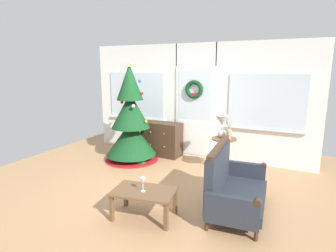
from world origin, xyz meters
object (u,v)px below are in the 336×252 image
object	(u,v)px
dresser_cabinet	(162,139)
side_table	(224,148)
christmas_tree	(131,124)
flower_vase	(229,134)
coffee_table	(144,194)
gift_box	(141,160)
settee_sofa	(231,185)
wine_glass	(143,181)
table_lamp	(222,123)

from	to	relation	value
dresser_cabinet	side_table	bearing A→B (deg)	-14.87
christmas_tree	flower_vase	distance (m)	2.13
christmas_tree	coffee_table	distance (m)	2.55
dresser_cabinet	side_table	xyz separation A→B (m)	(1.57, -0.42, 0.09)
christmas_tree	dresser_cabinet	bearing A→B (deg)	52.18
gift_box	flower_vase	bearing A→B (deg)	8.94
christmas_tree	flower_vase	bearing A→B (deg)	3.21
dresser_cabinet	settee_sofa	size ratio (longest dim) A/B	0.64
christmas_tree	coffee_table	world-z (taller)	christmas_tree
wine_glass	settee_sofa	bearing A→B (deg)	35.93
christmas_tree	dresser_cabinet	distance (m)	0.86
flower_vase	wine_glass	xyz separation A→B (m)	(-0.62, -2.16, -0.26)
christmas_tree	settee_sofa	world-z (taller)	christmas_tree
flower_vase	coffee_table	world-z (taller)	flower_vase
dresser_cabinet	table_lamp	bearing A→B (deg)	-14.01
christmas_tree	side_table	xyz separation A→B (m)	(2.03, 0.18, -0.33)
coffee_table	wine_glass	size ratio (longest dim) A/B	4.67
side_table	gift_box	world-z (taller)	side_table
table_lamp	wine_glass	xyz separation A→B (m)	(-0.46, -2.26, -0.42)
settee_sofa	coffee_table	distance (m)	1.24
side_table	coffee_table	world-z (taller)	side_table
christmas_tree	side_table	world-z (taller)	christmas_tree
christmas_tree	gift_box	world-z (taller)	christmas_tree
christmas_tree	gift_box	xyz separation A→B (m)	(0.34, -0.16, -0.73)
dresser_cabinet	coffee_table	bearing A→B (deg)	-68.27
coffee_table	gift_box	xyz separation A→B (m)	(-1.16, 1.85, -0.25)
settee_sofa	side_table	size ratio (longest dim) A/B	2.14
christmas_tree	settee_sofa	size ratio (longest dim) A/B	1.50
settee_sofa	wine_glass	size ratio (longest dim) A/B	7.38
wine_glass	coffee_table	bearing A→B (deg)	96.40
christmas_tree	gift_box	bearing A→B (deg)	-25.68
table_lamp	coffee_table	distance (m)	2.36
dresser_cabinet	gift_box	bearing A→B (deg)	-99.32
settee_sofa	table_lamp	distance (m)	1.72
coffee_table	wine_glass	xyz separation A→B (m)	(0.00, -0.03, 0.20)
side_table	coffee_table	xyz separation A→B (m)	(-0.53, -2.19, -0.14)
dresser_cabinet	coffee_table	xyz separation A→B (m)	(1.04, -2.60, -0.06)
table_lamp	flower_vase	xyz separation A→B (m)	(0.16, -0.10, -0.17)
settee_sofa	wine_glass	bearing A→B (deg)	-144.07
side_table	flower_vase	bearing A→B (deg)	-30.96
christmas_tree	wine_glass	world-z (taller)	christmas_tree
table_lamp	wine_glass	size ratio (longest dim) A/B	2.26
dresser_cabinet	side_table	size ratio (longest dim) A/B	1.37
side_table	gift_box	size ratio (longest dim) A/B	3.92
wine_glass	gift_box	bearing A→B (deg)	121.87
side_table	gift_box	distance (m)	1.77
table_lamp	coffee_table	bearing A→B (deg)	-101.86
table_lamp	flower_vase	world-z (taller)	table_lamp
table_lamp	flower_vase	bearing A→B (deg)	-32.01
dresser_cabinet	flower_vase	distance (m)	1.78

